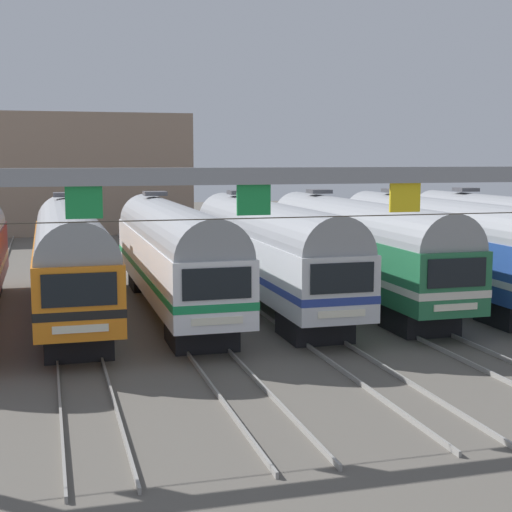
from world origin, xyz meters
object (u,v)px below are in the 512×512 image
at_px(commuter_train_silver, 267,248).
at_px(commuter_train_white, 172,251).
at_px(commuter_train_blue, 440,242).
at_px(catenary_gantry, 405,204).
at_px(commuter_train_green, 356,245).
at_px(commuter_train_orange, 70,254).

bearing_deg(commuter_train_silver, commuter_train_white, 180.00).
relative_size(commuter_train_blue, catenary_gantry, 0.58).
bearing_deg(commuter_train_green, commuter_train_white, 180.00).
xyz_separation_m(commuter_train_green, catenary_gantry, (-4.32, -13.50, 2.77)).
distance_m(commuter_train_white, catenary_gantry, 14.44).
bearing_deg(commuter_train_green, commuter_train_blue, 0.00).
distance_m(commuter_train_silver, commuter_train_green, 4.32).
distance_m(commuter_train_orange, commuter_train_green, 12.95).
distance_m(commuter_train_silver, commuter_train_blue, 8.63).
distance_m(commuter_train_green, catenary_gantry, 14.44).
height_order(commuter_train_silver, commuter_train_green, same).
xyz_separation_m(commuter_train_white, commuter_train_blue, (12.95, 0.00, 0.00)).
bearing_deg(commuter_train_blue, commuter_train_green, 180.00).
xyz_separation_m(commuter_train_blue, catenary_gantry, (-8.63, -13.50, 2.77)).
xyz_separation_m(commuter_train_silver, catenary_gantry, (0.00, -13.50, 2.77)).
height_order(commuter_train_orange, commuter_train_blue, same).
bearing_deg(commuter_train_blue, commuter_train_orange, 180.00).
bearing_deg(commuter_train_silver, commuter_train_green, 0.00).
relative_size(commuter_train_orange, commuter_train_silver, 1.00).
height_order(commuter_train_white, commuter_train_blue, same).
relative_size(commuter_train_white, catenary_gantry, 0.58).
bearing_deg(commuter_train_green, commuter_train_orange, 180.00).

